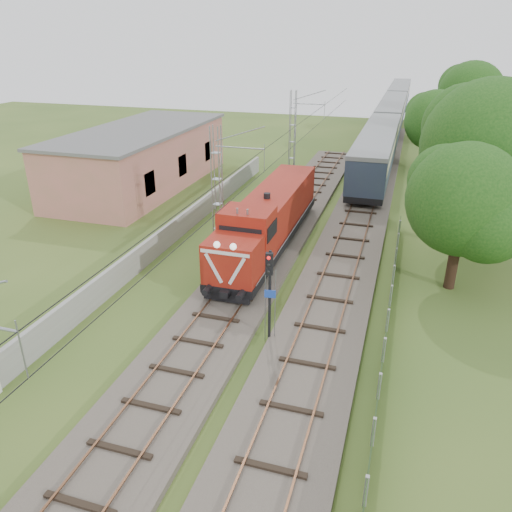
% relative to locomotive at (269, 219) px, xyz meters
% --- Properties ---
extents(ground, '(140.00, 140.00, 0.00)m').
position_rel_locomotive_xyz_m(ground, '(0.00, -13.10, -2.14)').
color(ground, '#385620').
rests_on(ground, ground).
extents(track_main, '(4.20, 70.00, 0.45)m').
position_rel_locomotive_xyz_m(track_main, '(0.00, -6.10, -1.96)').
color(track_main, '#6B6054').
rests_on(track_main, ground).
extents(track_side, '(4.20, 80.00, 0.45)m').
position_rel_locomotive_xyz_m(track_side, '(5.00, 6.90, -1.96)').
color(track_side, '#6B6054').
rests_on(track_side, ground).
extents(catenary, '(3.31, 70.00, 8.00)m').
position_rel_locomotive_xyz_m(catenary, '(-2.95, -1.10, 1.91)').
color(catenary, gray).
rests_on(catenary, ground).
extents(boundary_wall, '(0.25, 40.00, 1.50)m').
position_rel_locomotive_xyz_m(boundary_wall, '(-6.50, -1.10, -1.39)').
color(boundary_wall, '#9E9E99').
rests_on(boundary_wall, ground).
extents(station_building, '(8.40, 20.40, 5.22)m').
position_rel_locomotive_xyz_m(station_building, '(-15.00, 10.90, 0.49)').
color(station_building, '#C46D69').
rests_on(station_building, ground).
extents(fence, '(0.12, 32.00, 1.20)m').
position_rel_locomotive_xyz_m(fence, '(8.00, -10.10, -1.54)').
color(fence, black).
rests_on(fence, ground).
extents(locomotive, '(2.83, 16.15, 4.10)m').
position_rel_locomotive_xyz_m(locomotive, '(0.00, 0.00, 0.00)').
color(locomotive, black).
rests_on(locomotive, ground).
extents(coach_rake, '(3.20, 71.26, 3.69)m').
position_rel_locomotive_xyz_m(coach_rake, '(5.00, 44.86, 0.49)').
color(coach_rake, black).
rests_on(coach_rake, ground).
extents(signal_post, '(0.50, 0.39, 4.57)m').
position_rel_locomotive_xyz_m(signal_post, '(2.91, -10.19, 1.00)').
color(signal_post, black).
rests_on(signal_post, ground).
extents(tree_a, '(6.22, 5.92, 8.06)m').
position_rel_locomotive_xyz_m(tree_a, '(11.09, -2.03, 2.89)').
color(tree_a, '#331D15').
rests_on(tree_a, ground).
extents(tree_b, '(8.29, 7.90, 10.75)m').
position_rel_locomotive_xyz_m(tree_b, '(12.55, 3.62, 4.57)').
color(tree_b, '#331D15').
rests_on(tree_b, ground).
extents(tree_c, '(6.14, 5.85, 7.96)m').
position_rel_locomotive_xyz_m(tree_c, '(10.11, 24.23, 2.82)').
color(tree_c, '#331D15').
rests_on(tree_c, ground).
extents(tree_d, '(7.75, 7.39, 10.05)m').
position_rel_locomotive_xyz_m(tree_d, '(14.09, 36.32, 4.13)').
color(tree_d, '#331D15').
rests_on(tree_d, ground).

